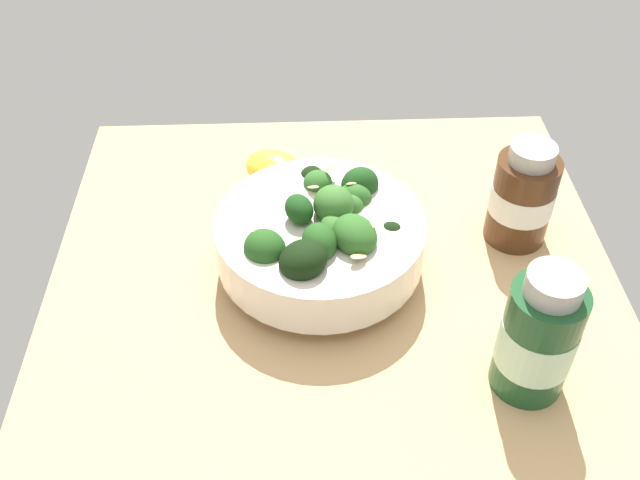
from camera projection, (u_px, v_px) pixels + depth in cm
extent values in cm
cube|color=tan|center=(334.00, 294.00, 77.52)|extent=(60.06, 60.06, 4.34)
cylinder|color=silver|center=(320.00, 262.00, 76.87)|extent=(11.87, 11.87, 1.65)
cylinder|color=silver|center=(320.00, 239.00, 74.63)|extent=(21.58, 21.58, 4.95)
cylinder|color=beige|center=(320.00, 224.00, 73.22)|extent=(17.49, 17.49, 0.80)
cylinder|color=#2F662B|center=(359.00, 199.00, 78.27)|extent=(2.23, 2.10, 2.22)
ellipsoid|color=#194216|center=(360.00, 185.00, 76.89)|extent=(5.62, 6.09, 6.17)
cylinder|color=#589D47|center=(334.00, 219.00, 74.33)|extent=(1.98, 1.78, 1.90)
ellipsoid|color=#386B2B|center=(334.00, 205.00, 72.97)|extent=(6.12, 4.87, 6.07)
cylinder|color=#4A8F3C|center=(354.00, 209.00, 76.63)|extent=(1.64, 1.63, 1.40)
ellipsoid|color=#2D6023|center=(354.00, 198.00, 75.59)|extent=(3.85, 4.36, 4.18)
cylinder|color=#4A8F3C|center=(299.00, 220.00, 73.23)|extent=(1.42, 1.36, 1.27)
ellipsoid|color=#194216|center=(299.00, 209.00, 72.26)|extent=(4.73, 4.59, 4.00)
cylinder|color=#3C7A32|center=(391.00, 242.00, 73.87)|extent=(1.26, 1.46, 1.61)
ellipsoid|color=black|center=(392.00, 231.00, 72.88)|extent=(3.20, 3.43, 2.73)
cylinder|color=#589D47|center=(318.00, 193.00, 78.37)|extent=(1.67, 1.69, 0.99)
ellipsoid|color=#2D6023|center=(318.00, 182.00, 77.37)|extent=(4.42, 4.44, 2.70)
cylinder|color=#4A8F3C|center=(354.00, 213.00, 76.62)|extent=(1.41, 1.61, 1.63)
ellipsoid|color=black|center=(354.00, 202.00, 75.65)|extent=(4.14, 4.67, 3.87)
cylinder|color=#4A8F3C|center=(319.00, 256.00, 70.75)|extent=(2.06, 2.07, 1.63)
ellipsoid|color=#23511C|center=(319.00, 242.00, 69.47)|extent=(4.60, 4.82, 5.01)
cylinder|color=#2F662B|center=(336.00, 239.00, 72.66)|extent=(1.64, 1.56, 1.58)
ellipsoid|color=#386B2B|center=(336.00, 226.00, 71.53)|extent=(4.85, 4.51, 3.48)
cylinder|color=#589D47|center=(266.00, 262.00, 71.11)|extent=(1.76, 1.74, 1.90)
ellipsoid|color=#23511C|center=(265.00, 249.00, 69.86)|extent=(5.83, 6.68, 5.43)
cylinder|color=#589D47|center=(312.00, 188.00, 80.29)|extent=(1.36, 1.53, 1.72)
ellipsoid|color=black|center=(311.00, 177.00, 79.24)|extent=(3.47, 3.79, 3.08)
cylinder|color=#589D47|center=(350.00, 218.00, 75.82)|extent=(1.48, 1.52, 1.60)
ellipsoid|color=#386B2B|center=(351.00, 206.00, 74.72)|extent=(4.03, 3.87, 3.46)
cylinder|color=#589D47|center=(303.00, 273.00, 69.10)|extent=(2.31, 2.21, 1.44)
ellipsoid|color=black|center=(303.00, 260.00, 67.90)|extent=(6.75, 6.96, 5.73)
cylinder|color=#2F662B|center=(354.00, 249.00, 71.40)|extent=(2.15, 2.23, 1.40)
ellipsoid|color=#2D6023|center=(355.00, 235.00, 70.10)|extent=(6.49, 6.68, 4.86)
ellipsoid|color=#DBBC84|center=(368.00, 226.00, 69.66)|extent=(1.69, 2.07, 0.56)
ellipsoid|color=#DBBC84|center=(313.00, 187.00, 76.01)|extent=(1.95, 1.78, 1.25)
ellipsoid|color=#DBBC84|center=(338.00, 219.00, 72.17)|extent=(1.25, 2.02, 1.49)
ellipsoid|color=#DBBC84|center=(255.00, 230.00, 69.89)|extent=(1.15, 1.85, 0.76)
ellipsoid|color=#DBBC84|center=(353.00, 183.00, 75.20)|extent=(1.87, 1.96, 1.30)
ellipsoid|color=#DBBC84|center=(335.00, 164.00, 76.93)|extent=(2.06, 1.66, 1.02)
ellipsoid|color=#DBBC84|center=(359.00, 256.00, 68.14)|extent=(1.71, 2.08, 0.99)
ellipsoid|color=yellow|center=(276.00, 171.00, 86.26)|extent=(9.00, 9.66, 4.50)
cylinder|color=#472814|center=(522.00, 200.00, 77.74)|extent=(6.74, 6.74, 10.25)
cylinder|color=#B7B2A8|center=(533.00, 154.00, 73.62)|extent=(4.82, 4.82, 1.88)
cylinder|color=white|center=(522.00, 198.00, 77.59)|extent=(6.87, 6.87, 3.17)
cylinder|color=#194723|center=(537.00, 340.00, 62.60)|extent=(6.60, 6.60, 11.69)
cylinder|color=#B7B2A8|center=(555.00, 285.00, 57.94)|extent=(4.77, 4.77, 2.04)
cylinder|color=#C0E7BE|center=(536.00, 342.00, 62.78)|extent=(6.73, 6.73, 4.67)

